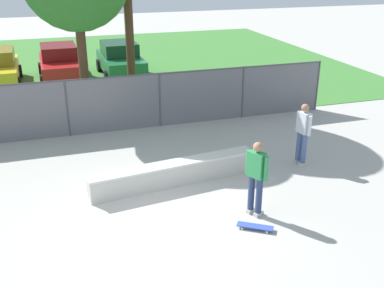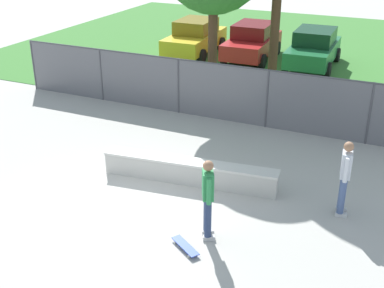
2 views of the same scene
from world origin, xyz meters
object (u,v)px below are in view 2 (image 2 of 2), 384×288
skateboard (185,246)px  bystander (345,175)px  concrete_ledge (189,171)px  car_yellow (195,37)px  skateboarder (208,196)px  car_green (314,48)px  car_red (252,41)px

skateboard → bystander: (2.66, 2.69, 0.94)m
concrete_ledge → car_yellow: (-5.19, 11.83, 0.53)m
skateboarder → car_yellow: bearing=115.3°
skateboard → bystander: size_ratio=0.43×
skateboarder → car_yellow: 15.33m
car_green → bystander: size_ratio=2.34×
car_yellow → car_green: size_ratio=1.00×
concrete_ledge → skateboarder: skateboarder is taller
skateboarder → car_green: (-0.85, 14.03, -0.17)m
concrete_ledge → bystander: bystander is taller
skateboarder → car_yellow: (-6.55, 13.86, -0.17)m
car_yellow → concrete_ledge: bearing=-66.3°
skateboarder → car_yellow: skateboarder is taller
concrete_ledge → car_yellow: size_ratio=1.08×
skateboard → bystander: bearing=45.3°
concrete_ledge → car_red: bearing=101.1°
skateboarder → car_green: bearing=93.5°
skateboard → car_yellow: car_yellow is taller
concrete_ledge → car_green: car_green is taller
car_yellow → skateboarder: bearing=-64.7°
car_yellow → car_red: 2.82m
car_yellow → car_green: (5.70, 0.17, 0.00)m
car_yellow → car_green: bearing=1.7°
skateboarder → car_red: size_ratio=0.43×
car_red → bystander: bearing=-62.9°
skateboarder → bystander: bearing=41.1°
concrete_ledge → skateboarder: bearing=-56.1°
car_yellow → car_red: same height
car_green → bystander: bystander is taller
skateboard → car_yellow: size_ratio=0.18×
bystander → car_green: bearing=105.3°
concrete_ledge → car_green: size_ratio=1.08×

